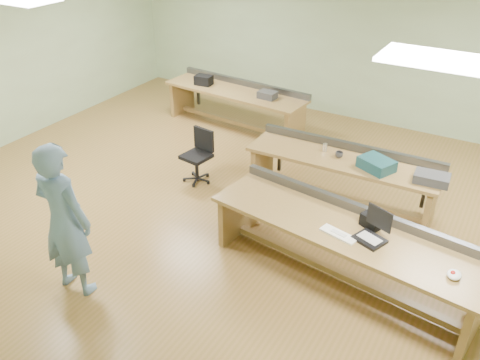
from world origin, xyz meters
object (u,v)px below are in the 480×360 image
at_px(mug, 339,155).
at_px(parts_bin_grey, 432,178).
at_px(workbench_mid, 342,170).
at_px(task_chair, 198,163).
at_px(workbench_back, 236,100).
at_px(laptop_base, 369,240).
at_px(parts_bin_teal, 377,164).
at_px(camera_bag, 371,221).
at_px(workbench_front, 344,240).
at_px(person, 64,220).
at_px(drinks_can, 325,147).

bearing_deg(mug, parts_bin_grey, -2.79).
bearing_deg(workbench_mid, task_chair, -168.29).
height_order(workbench_back, mug, workbench_back).
bearing_deg(laptop_base, parts_bin_grey, 100.54).
relative_size(task_chair, parts_bin_grey, 1.91).
bearing_deg(laptop_base, workbench_mid, 139.00).
bearing_deg(parts_bin_grey, parts_bin_teal, -178.55).
xyz_separation_m(camera_bag, task_chair, (-3.05, 0.96, -0.52)).
bearing_deg(mug, workbench_mid, 24.37).
xyz_separation_m(workbench_mid, laptop_base, (0.93, -1.74, 0.21)).
distance_m(workbench_front, laptop_base, 0.39).
height_order(person, parts_bin_teal, person).
height_order(person, parts_bin_grey, person).
xyz_separation_m(workbench_front, mug, (-0.69, 1.58, 0.23)).
height_order(workbench_front, mug, workbench_front).
bearing_deg(laptop_base, drinks_can, 145.61).
bearing_deg(workbench_mid, workbench_front, -70.14).
bearing_deg(drinks_can, person, -116.50).
bearing_deg(parts_bin_teal, workbench_back, 152.12).
bearing_deg(workbench_front, camera_bag, 38.66).
height_order(workbench_front, parts_bin_grey, parts_bin_grey).
xyz_separation_m(workbench_mid, task_chair, (-2.19, -0.51, -0.24)).
bearing_deg(mug, workbench_front, -66.44).
relative_size(parts_bin_teal, parts_bin_grey, 1.01).
relative_size(person, camera_bag, 8.24).
height_order(workbench_mid, mug, workbench_mid).
relative_size(laptop_base, drinks_can, 2.74).
relative_size(workbench_front, workbench_mid, 1.20).
height_order(workbench_back, camera_bag, camera_bag).
relative_size(camera_bag, parts_bin_grey, 0.51).
xyz_separation_m(workbench_front, task_chair, (-2.81, 1.10, -0.25)).
relative_size(person, parts_bin_grey, 4.23).
bearing_deg(task_chair, mug, 20.72).
bearing_deg(camera_bag, workbench_back, 162.80).
height_order(workbench_mid, workbench_back, same).
bearing_deg(parts_bin_teal, camera_bag, -75.14).
bearing_deg(laptop_base, task_chair, 179.21).
bearing_deg(person, task_chair, -89.28).
bearing_deg(camera_bag, parts_bin_teal, 128.10).
height_order(workbench_front, laptop_base, workbench_front).
height_order(person, task_chair, person).
xyz_separation_m(parts_bin_teal, drinks_can, (-0.82, 0.17, -0.02)).
xyz_separation_m(workbench_front, workbench_mid, (-0.63, 1.61, -0.01)).
distance_m(workbench_mid, laptop_base, 1.98).
height_order(parts_bin_grey, drinks_can, parts_bin_grey).
height_order(laptop_base, mug, mug).
bearing_deg(parts_bin_teal, person, -127.91).
bearing_deg(workbench_mid, parts_bin_grey, -5.64).
xyz_separation_m(workbench_mid, drinks_can, (-0.32, 0.06, 0.25)).
distance_m(parts_bin_grey, drinks_can, 1.55).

